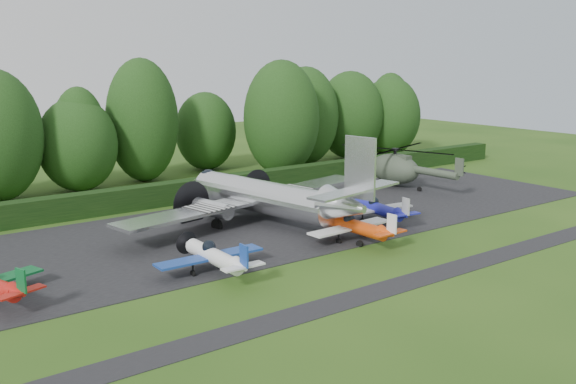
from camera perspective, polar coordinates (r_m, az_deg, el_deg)
ground at (r=41.25m, az=1.92°, el=-6.51°), size 160.00×160.00×0.00m
apron at (r=49.13m, az=-5.35°, el=-3.50°), size 70.00×18.00×0.01m
taxiway_verge at (r=37.01m, az=7.76°, el=-8.82°), size 70.00×2.00×0.00m
hedgerow at (r=58.55m, az=-10.94°, el=-1.13°), size 90.00×1.60×2.00m
transport_plane at (r=50.49m, az=-2.04°, el=-0.42°), size 25.04×19.20×8.02m
light_plane_white at (r=39.60m, az=-6.63°, el=-5.66°), size 7.06×7.42×2.71m
light_plane_orange at (r=46.26m, az=5.95°, el=-3.03°), size 7.12×7.49×2.74m
light_plane_blue at (r=51.90m, az=7.98°, el=-1.46°), size 6.97×7.32×2.68m
helicopter at (r=65.96m, az=9.50°, el=2.27°), size 12.28×14.38×3.96m
sign_board at (r=73.49m, az=8.97°, el=2.62°), size 3.40×0.13×1.91m
tree_0 at (r=69.27m, az=-12.83°, el=6.22°), size 7.52×7.52×12.95m
tree_1 at (r=78.45m, az=1.58°, el=6.77°), size 7.99×7.99×11.89m
tree_3 at (r=83.36m, az=5.53°, el=6.81°), size 8.54×8.54×11.25m
tree_4 at (r=75.37m, az=-7.34°, el=5.38°), size 7.07×7.07×9.06m
tree_5 at (r=88.34m, az=9.01°, el=6.90°), size 6.10×6.10×10.92m
tree_6 at (r=66.01m, az=-18.19°, el=4.02°), size 7.71×7.71×9.22m
tree_7 at (r=71.15m, az=-0.58°, el=6.58°), size 8.41×8.41×12.74m
tree_12 at (r=66.20m, az=-17.99°, el=4.49°), size 5.42×5.42×10.23m
tree_13 at (r=86.86m, az=9.03°, el=6.65°), size 8.10×8.10×10.43m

